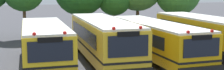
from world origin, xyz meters
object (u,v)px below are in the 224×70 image
Objects in this scene: school_bus_0 at (44,42)px; school_bus_3 at (204,34)px; school_bus_1 at (103,38)px; school_bus_2 at (154,38)px.

school_bus_3 reaches higher than school_bus_0.
school_bus_3 is at bearing -179.69° from school_bus_0.
school_bus_1 is at bearing -1.71° from school_bus_3.
school_bus_3 is (7.11, -0.32, -0.00)m from school_bus_1.
school_bus_2 is at bearing 174.58° from school_bus_1.
school_bus_1 is 0.97× the size of school_bus_2.
school_bus_1 is 7.11m from school_bus_3.
school_bus_1 is at bearing -7.76° from school_bus_2.
school_bus_0 is at bearing 0.58° from school_bus_3.
school_bus_2 is 3.76m from school_bus_3.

